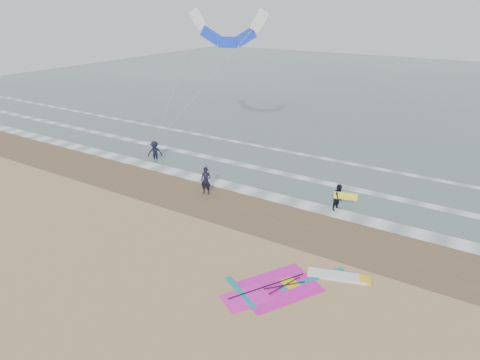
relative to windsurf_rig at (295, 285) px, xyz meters
The scene contains 11 objects.
ground 4.84m from the windsurf_rig, behind, with size 120.00×120.00×0.00m, color tan.
sea_water 47.41m from the windsurf_rig, 95.77° to the left, with size 120.00×80.00×0.02m, color #47605E.
wet_sand_band 7.03m from the windsurf_rig, 132.68° to the left, with size 120.00×5.00×0.01m, color brown.
foam_waterline 10.72m from the windsurf_rig, 116.38° to the left, with size 120.00×9.15×0.02m.
windsurf_rig is the anchor object (origin of this frame).
person_standing 10.47m from the windsurf_rig, 147.44° to the left, with size 0.65×0.42×1.77m, color black.
person_walking 7.97m from the windsurf_rig, 97.20° to the left, with size 0.77×0.60×1.58m, color black.
person_wading 18.12m from the windsurf_rig, 151.31° to the left, with size 1.16×0.66×1.79m, color black.
held_pole 10.26m from the windsurf_rig, 146.53° to the left, with size 0.17×0.86×1.82m.
carried_kiteboard 7.86m from the windsurf_rig, 94.37° to the left, with size 1.30×0.51×0.39m.
surf_kite 19.65m from the windsurf_rig, 132.90° to the left, with size 7.37×4.33×9.61m.
Camera 1 is at (10.79, -13.14, 11.14)m, focal length 32.00 mm.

